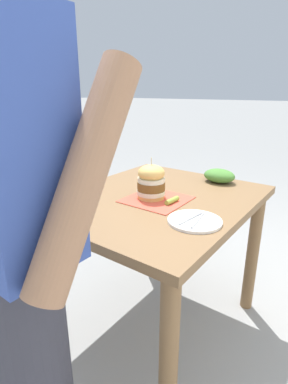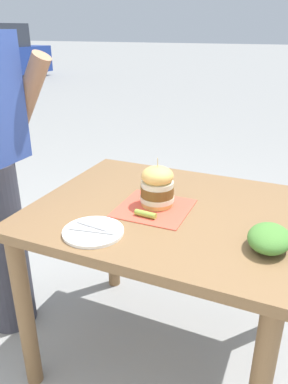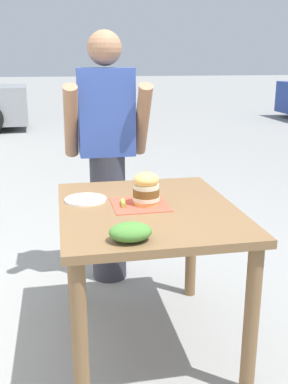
% 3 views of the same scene
% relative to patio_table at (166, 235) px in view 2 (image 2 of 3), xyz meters
% --- Properties ---
extents(ground_plane, '(80.00, 80.00, 0.00)m').
position_rel_patio_table_xyz_m(ground_plane, '(0.00, 0.00, -0.66)').
color(ground_plane, gray).
extents(patio_table, '(0.89, 1.06, 0.79)m').
position_rel_patio_table_xyz_m(patio_table, '(0.00, 0.00, 0.00)').
color(patio_table, brown).
rests_on(patio_table, ground).
extents(serving_paper, '(0.29, 0.29, 0.00)m').
position_rel_patio_table_xyz_m(serving_paper, '(-0.03, 0.04, 0.13)').
color(serving_paper, '#D64C38').
rests_on(serving_paper, patio_table).
extents(sandwich, '(0.14, 0.14, 0.20)m').
position_rel_patio_table_xyz_m(sandwich, '(-0.00, 0.04, 0.22)').
color(sandwich, '#E5B25B').
rests_on(sandwich, serving_paper).
extents(pickle_spear, '(0.03, 0.09, 0.02)m').
position_rel_patio_table_xyz_m(pickle_spear, '(-0.12, 0.04, 0.15)').
color(pickle_spear, '#8EA83D').
rests_on(pickle_spear, serving_paper).
extents(side_plate_with_forks, '(0.22, 0.22, 0.02)m').
position_rel_patio_table_xyz_m(side_plate_with_forks, '(-0.30, 0.16, 0.14)').
color(side_plate_with_forks, white).
rests_on(side_plate_with_forks, patio_table).
extents(side_salad, '(0.18, 0.14, 0.08)m').
position_rel_patio_table_xyz_m(side_salad, '(-0.16, -0.42, 0.17)').
color(side_salad, '#477F33').
rests_on(side_salad, patio_table).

